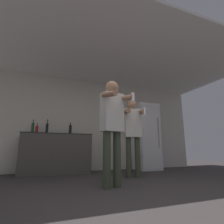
{
  "coord_description": "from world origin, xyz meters",
  "views": [
    {
      "loc": [
        -1.13,
        -1.92,
        0.55
      ],
      "look_at": [
        -0.13,
        0.65,
        1.15
      ],
      "focal_mm": 28.0,
      "sensor_mm": 36.0,
      "label": 1
    }
  ],
  "objects": [
    {
      "name": "counter",
      "position": [
        -0.81,
        2.6,
        0.47
      ],
      "size": [
        1.62,
        0.67,
        0.94
      ],
      "color": "#47423D",
      "rests_on": "ground_plane"
    },
    {
      "name": "bottle_amber_bourbon",
      "position": [
        -0.51,
        2.59,
        1.06
      ],
      "size": [
        0.07,
        0.07,
        0.31
      ],
      "color": "black",
      "rests_on": "counter"
    },
    {
      "name": "bottle_tall_gin",
      "position": [
        -1.38,
        2.59,
        1.06
      ],
      "size": [
        0.06,
        0.06,
        0.33
      ],
      "color": "#194723",
      "rests_on": "counter"
    },
    {
      "name": "ceiling_slab",
      "position": [
        0.0,
        1.46,
        2.57
      ],
      "size": [
        7.0,
        3.43,
        0.05
      ],
      "color": "silver",
      "rests_on": "wall_back"
    },
    {
      "name": "person_woman_foreground",
      "position": [
        -0.12,
        0.64,
        1.0
      ],
      "size": [
        0.48,
        0.51,
        1.68
      ],
      "color": "#38422D",
      "rests_on": "ground_plane"
    },
    {
      "name": "bottle_brown_liquor",
      "position": [
        -1.29,
        2.59,
        1.03
      ],
      "size": [
        0.07,
        0.07,
        0.27
      ],
      "color": "maroon",
      "rests_on": "counter"
    },
    {
      "name": "bottle_red_label",
      "position": [
        -1.07,
        2.59,
        1.07
      ],
      "size": [
        0.06,
        0.06,
        0.35
      ],
      "color": "black",
      "rests_on": "counter"
    },
    {
      "name": "ground_plane",
      "position": [
        0.0,
        0.0,
        0.0
      ],
      "size": [
        14.0,
        14.0,
        0.0
      ],
      "primitive_type": "plane",
      "color": "#383333"
    },
    {
      "name": "person_man_side",
      "position": [
        0.65,
        1.42,
        1.01
      ],
      "size": [
        0.5,
        0.54,
        1.64
      ],
      "color": "#38422D",
      "rests_on": "ground_plane"
    },
    {
      "name": "refrigerator",
      "position": [
        1.68,
        2.57,
        0.94
      ],
      "size": [
        0.65,
        0.73,
        1.88
      ],
      "color": "white",
      "rests_on": "ground_plane"
    },
    {
      "name": "wall_back",
      "position": [
        0.0,
        2.94,
        1.27
      ],
      "size": [
        7.0,
        0.06,
        2.55
      ],
      "color": "beige",
      "rests_on": "ground_plane"
    }
  ]
}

